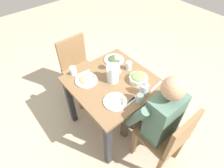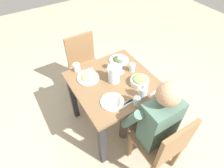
% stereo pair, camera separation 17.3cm
% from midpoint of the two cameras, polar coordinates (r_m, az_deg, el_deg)
% --- Properties ---
extents(ground_plane, '(8.00, 8.00, 0.00)m').
position_cam_midpoint_polar(ground_plane, '(2.48, -1.85, -11.65)').
color(ground_plane, tan).
extents(dining_table, '(0.82, 0.82, 0.75)m').
position_cam_midpoint_polar(dining_table, '(2.00, -2.25, -2.20)').
color(dining_table, brown).
rests_on(dining_table, ground_plane).
extents(chair_near, '(0.40, 0.40, 0.87)m').
position_cam_midpoint_polar(chair_near, '(1.86, 14.30, -15.70)').
color(chair_near, olive).
rests_on(chair_near, ground_plane).
extents(chair_far, '(0.40, 0.40, 0.87)m').
position_cam_midpoint_polar(chair_far, '(2.52, -12.37, 5.19)').
color(chair_far, olive).
rests_on(chair_far, ground_plane).
extents(diner_near, '(0.48, 0.53, 1.17)m').
position_cam_midpoint_polar(diner_near, '(1.79, 10.17, -9.28)').
color(diner_near, '#4C6B5B').
rests_on(diner_near, ground_plane).
extents(water_pitcher, '(0.16, 0.12, 0.19)m').
position_cam_midpoint_polar(water_pitcher, '(1.84, -2.46, 3.08)').
color(water_pitcher, silver).
rests_on(water_pitcher, dining_table).
extents(salad_bowl, '(0.18, 0.18, 0.09)m').
position_cam_midpoint_polar(salad_bowl, '(1.88, 5.50, 1.74)').
color(salad_bowl, white).
rests_on(salad_bowl, dining_table).
extents(plate_fries, '(0.23, 0.23, 0.06)m').
position_cam_midpoint_polar(plate_fries, '(1.92, -10.38, 1.30)').
color(plate_fries, white).
rests_on(plate_fries, dining_table).
extents(plate_dolmas, '(0.22, 0.22, 0.04)m').
position_cam_midpoint_polar(plate_dolmas, '(2.14, -1.71, 7.45)').
color(plate_dolmas, white).
rests_on(plate_dolmas, dining_table).
extents(plate_yoghurt, '(0.22, 0.22, 0.04)m').
position_cam_midpoint_polar(plate_yoghurt, '(1.71, -1.87, -5.37)').
color(plate_yoghurt, white).
rests_on(plate_yoghurt, dining_table).
extents(water_glass_near_right, '(0.06, 0.06, 0.09)m').
position_cam_midpoint_polar(water_glass_near_right, '(1.69, 5.56, -4.53)').
color(water_glass_near_right, silver).
rests_on(water_glass_near_right, dining_table).
extents(water_glass_center, '(0.06, 0.06, 0.09)m').
position_cam_midpoint_polar(water_glass_center, '(2.01, 2.69, 5.49)').
color(water_glass_center, silver).
rests_on(water_glass_center, dining_table).
extents(water_glass_far_left, '(0.07, 0.07, 0.09)m').
position_cam_midpoint_polar(water_glass_far_left, '(2.01, -14.21, 3.84)').
color(water_glass_far_left, silver).
rests_on(water_glass_far_left, dining_table).
extents(wine_glass, '(0.08, 0.08, 0.20)m').
position_cam_midpoint_polar(wine_glass, '(1.91, -0.65, 6.82)').
color(wine_glass, silver).
rests_on(wine_glass, dining_table).
extents(oil_carafe, '(0.08, 0.08, 0.16)m').
position_cam_midpoint_polar(oil_carafe, '(1.75, 6.94, -1.90)').
color(oil_carafe, silver).
rests_on(oil_carafe, dining_table).
extents(fork_near, '(0.17, 0.05, 0.01)m').
position_cam_midpoint_polar(fork_near, '(1.71, 2.44, -5.89)').
color(fork_near, silver).
rests_on(fork_near, dining_table).
extents(knife_near, '(0.19, 0.02, 0.01)m').
position_cam_midpoint_polar(knife_near, '(1.74, 3.76, -4.59)').
color(knife_near, silver).
rests_on(knife_near, dining_table).
extents(fork_far, '(0.17, 0.04, 0.01)m').
position_cam_midpoint_polar(fork_far, '(2.02, -11.43, 3.09)').
color(fork_far, silver).
rests_on(fork_far, dining_table).
extents(knife_far, '(0.19, 0.04, 0.01)m').
position_cam_midpoint_polar(knife_far, '(1.88, 10.81, -0.79)').
color(knife_far, silver).
rests_on(knife_far, dining_table).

